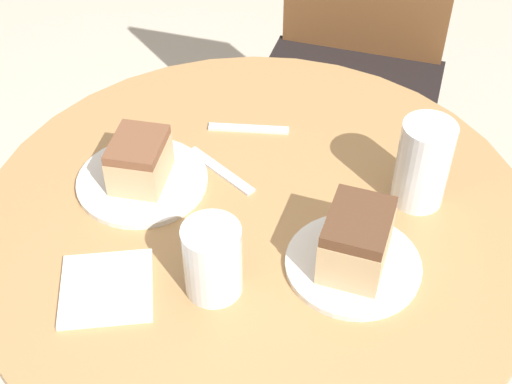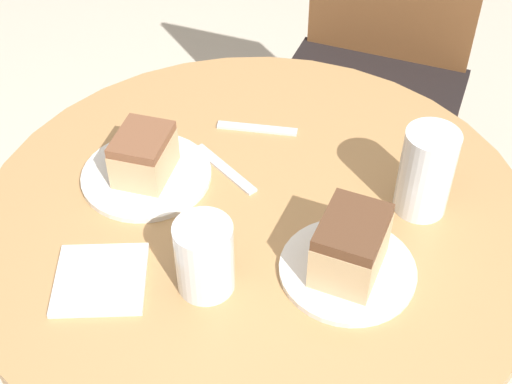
{
  "view_description": "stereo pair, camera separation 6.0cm",
  "coord_description": "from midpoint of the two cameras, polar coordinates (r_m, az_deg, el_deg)",
  "views": [
    {
      "loc": [
        0.15,
        -0.8,
        1.53
      ],
      "look_at": [
        0.0,
        0.0,
        0.77
      ],
      "focal_mm": 50.0,
      "sensor_mm": 36.0,
      "label": 1
    },
    {
      "loc": [
        0.21,
        -0.78,
        1.53
      ],
      "look_at": [
        0.0,
        0.0,
        0.77
      ],
      "focal_mm": 50.0,
      "sensor_mm": 36.0,
      "label": 2
    }
  ],
  "objects": [
    {
      "name": "napkin_stack",
      "position": [
        1.06,
        -10.74,
        -6.91
      ],
      "size": [
        0.16,
        0.16,
        0.01
      ],
      "rotation": [
        0.0,
        0.0,
        0.29
      ],
      "color": "silver",
      "rests_on": "table"
    },
    {
      "name": "glass_water",
      "position": [
        1.14,
        14.85,
        1.2
      ],
      "size": [
        0.08,
        0.08,
        0.15
      ],
      "color": "silver",
      "rests_on": "table"
    },
    {
      "name": "table",
      "position": [
        1.29,
        1.34,
        -7.97
      ],
      "size": [
        0.9,
        0.9,
        0.73
      ],
      "color": "tan",
      "rests_on": "ground_plane"
    },
    {
      "name": "fork",
      "position": [
        1.21,
        -1.11,
        1.83
      ],
      "size": [
        0.13,
        0.1,
        0.0
      ],
      "rotation": [
        0.0,
        0.0,
        2.52
      ],
      "color": "silver",
      "rests_on": "table"
    },
    {
      "name": "glass_lemonade",
      "position": [
        1.0,
        -2.41,
        -5.53
      ],
      "size": [
        0.08,
        0.08,
        0.12
      ],
      "color": "beige",
      "rests_on": "table"
    },
    {
      "name": "plate_far",
      "position": [
        1.06,
        8.95,
        -6.21
      ],
      "size": [
        0.2,
        0.2,
        0.01
      ],
      "color": "silver",
      "rests_on": "table"
    },
    {
      "name": "plate_near",
      "position": [
        1.2,
        -7.34,
        1.32
      ],
      "size": [
        0.22,
        0.22,
        0.01
      ],
      "color": "silver",
      "rests_on": "table"
    },
    {
      "name": "cake_slice_far",
      "position": [
        1.02,
        9.26,
        -4.31
      ],
      "size": [
        0.1,
        0.13,
        0.1
      ],
      "rotation": [
        0.0,
        0.0,
        3.0
      ],
      "color": "tan",
      "rests_on": "plate_far"
    },
    {
      "name": "cake_slice_near",
      "position": [
        1.17,
        -7.54,
        2.94
      ],
      "size": [
        0.08,
        0.1,
        0.08
      ],
      "rotation": [
        0.0,
        0.0,
        6.27
      ],
      "color": "tan",
      "rests_on": "plate_near"
    },
    {
      "name": "chair",
      "position": [
        1.87,
        10.55,
        10.32
      ],
      "size": [
        0.5,
        0.45,
        1.02
      ],
      "rotation": [
        0.0,
        0.0,
        -0.11
      ],
      "color": "brown",
      "rests_on": "ground_plane"
    },
    {
      "name": "spoon",
      "position": [
        1.29,
        1.42,
        5.08
      ],
      "size": [
        0.15,
        0.03,
        0.0
      ],
      "rotation": [
        0.0,
        0.0,
        0.1
      ],
      "color": "silver",
      "rests_on": "table"
    }
  ]
}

